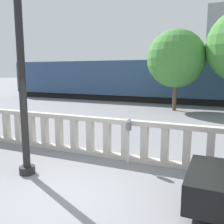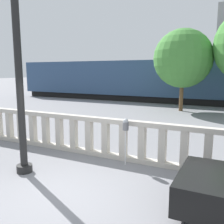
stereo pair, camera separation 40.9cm
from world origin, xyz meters
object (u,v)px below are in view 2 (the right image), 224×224
parking_meter (126,128)px  tree_right (183,59)px  train_near (169,80)px  train_far (188,76)px  lamppost (19,77)px

parking_meter → tree_right: tree_right is taller
train_near → train_far: bearing=92.5°
train_near → tree_right: bearing=-65.9°
lamppost → train_far: (-0.98, 29.83, -0.47)m
tree_right → parking_meter: bearing=-86.8°
lamppost → train_far: lamppost is taller
lamppost → train_near: size_ratio=0.17×
train_near → parking_meter: bearing=-80.3°
parking_meter → train_far: (-3.18, 28.13, 0.96)m
train_near → tree_right: 5.20m
parking_meter → tree_right: 11.09m
lamppost → parking_meter: lamppost is taller
lamppost → train_near: lamppost is taller
train_near → tree_right: size_ratio=5.43×
train_near → tree_right: (2.02, -4.51, 1.61)m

